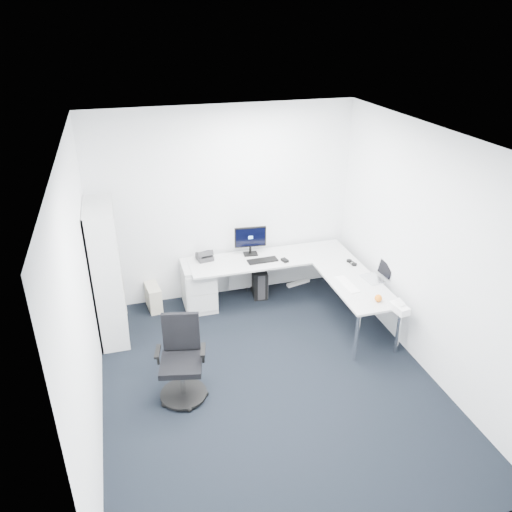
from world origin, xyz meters
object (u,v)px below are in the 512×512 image
object	(u,v)px
bookshelf	(107,273)
task_chair	(181,362)
monitor	(250,241)
laptop	(373,272)
l_desk	(277,289)

from	to	relation	value
bookshelf	task_chair	bearing A→B (deg)	-65.05
monitor	laptop	size ratio (longest dim) A/B	1.45
l_desk	task_chair	xyz separation A→B (m)	(-1.50, -1.39, 0.13)
monitor	laptop	bearing A→B (deg)	-35.84
bookshelf	monitor	distance (m)	1.98
laptop	l_desk	bearing A→B (deg)	143.10
l_desk	task_chair	world-z (taller)	task_chair
l_desk	laptop	size ratio (longest dim) A/B	7.43
l_desk	monitor	size ratio (longest dim) A/B	5.14
l_desk	laptop	xyz separation A→B (m)	(1.06, -0.65, 0.44)
monitor	l_desk	bearing A→B (deg)	-58.27
task_chair	laptop	xyz separation A→B (m)	(2.56, 0.75, 0.30)
monitor	laptop	world-z (taller)	monitor
task_chair	laptop	size ratio (longest dim) A/B	3.05
bookshelf	laptop	world-z (taller)	bookshelf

